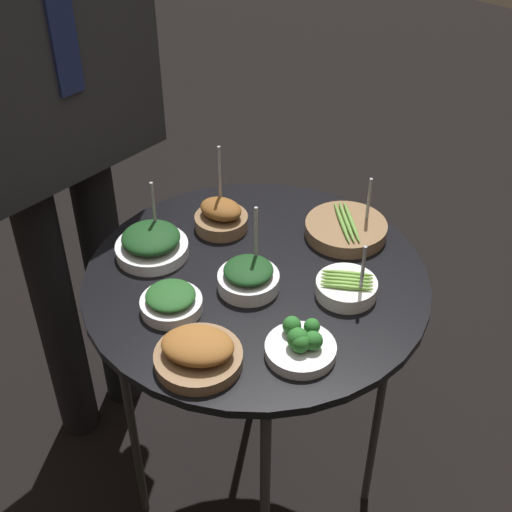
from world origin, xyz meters
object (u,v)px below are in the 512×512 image
bowl_asparagus_center (347,287)px  bowl_roast_front_right (221,216)px  bowl_spinach_back_right (152,244)px  waiter_figure (35,62)px  serving_cart (256,298)px  bowl_spinach_mid_right (171,301)px  bowl_broccoli_front_left (301,345)px  bowl_spinach_back_left (249,277)px  bowl_asparagus_far_rim (346,229)px  bowl_roast_mid_left (198,353)px

bowl_asparagus_center → bowl_roast_front_right: bearing=89.9°
bowl_spinach_back_right → waiter_figure: bearing=85.1°
serving_cart → bowl_spinach_mid_right: bearing=163.6°
bowl_spinach_mid_right → waiter_figure: size_ratio=0.07×
bowl_spinach_mid_right → waiter_figure: 0.59m
serving_cart → bowl_broccoli_front_left: 0.24m
bowl_spinach_back_left → bowl_broccoli_front_left: bearing=-110.8°
bowl_asparagus_center → bowl_broccoli_front_left: 0.18m
bowl_spinach_back_left → bowl_asparagus_far_rim: bowl_spinach_back_left is taller
bowl_roast_mid_left → bowl_spinach_mid_right: bearing=65.0°
waiter_figure → bowl_roast_mid_left: bearing=-105.8°
bowl_broccoli_front_left → serving_cart: bearing=61.9°
bowl_spinach_back_right → bowl_asparagus_center: 0.40m
bowl_spinach_back_right → waiter_figure: (0.03, 0.35, 0.28)m
bowl_spinach_back_left → serving_cart: bearing=18.8°
bowl_asparagus_center → waiter_figure: waiter_figure is taller
bowl_roast_mid_left → bowl_spinach_mid_right: size_ratio=1.34×
bowl_roast_mid_left → bowl_broccoli_front_left: bowl_roast_mid_left is taller
bowl_roast_front_right → bowl_roast_mid_left: (-0.31, -0.25, -0.00)m
serving_cart → waiter_figure: size_ratio=0.45×
bowl_asparagus_far_rim → bowl_broccoli_front_left: size_ratio=1.39×
bowl_spinach_mid_right → bowl_broccoli_front_left: size_ratio=0.93×
bowl_spinach_back_right → bowl_asparagus_far_rim: bowl_spinach_back_right is taller
bowl_spinach_back_right → bowl_spinach_back_left: bearing=-76.3°
bowl_spinach_back_right → bowl_spinach_mid_right: bearing=-120.3°
bowl_spinach_back_right → bowl_asparagus_center: bowl_spinach_back_right is taller
bowl_roast_mid_left → serving_cart: bearing=18.8°
bowl_spinach_back_right → bowl_roast_mid_left: 0.32m
bowl_spinach_back_left → bowl_spinach_back_right: bearing=103.7°
bowl_asparagus_far_rim → bowl_spinach_back_left: bearing=171.7°
bowl_asparagus_center → bowl_broccoli_front_left: bearing=-169.6°
bowl_broccoli_front_left → bowl_asparagus_center: bearing=10.4°
bowl_spinach_back_right → waiter_figure: waiter_figure is taller
bowl_spinach_back_right → waiter_figure: size_ratio=0.09×
bowl_spinach_back_left → bowl_roast_mid_left: bearing=-161.2°
bowl_spinach_back_left → bowl_broccoli_front_left: size_ratio=1.31×
bowl_spinach_mid_right → waiter_figure: (0.12, 0.51, 0.28)m
bowl_asparagus_center → bowl_spinach_back_right: bearing=113.6°
bowl_roast_front_right → waiter_figure: bearing=108.4°
bowl_asparagus_center → waiter_figure: (-0.13, 0.72, 0.29)m
serving_cart → bowl_asparagus_far_rim: 0.25m
bowl_asparagus_center → bowl_spinach_mid_right: (-0.25, 0.22, 0.00)m
bowl_asparagus_center → waiter_figure: bearing=100.2°
waiter_figure → bowl_spinach_back_right: bearing=-94.9°
bowl_spinach_mid_right → serving_cart: bearing=-16.4°
bowl_spinach_back_left → bowl_broccoli_front_left: (-0.07, -0.18, -0.00)m
bowl_spinach_back_left → bowl_asparagus_far_rim: 0.27m
serving_cart → bowl_asparagus_far_rim: size_ratio=4.50×
bowl_asparagus_center → bowl_roast_front_right: (0.00, 0.33, 0.01)m
bowl_roast_front_right → bowl_roast_mid_left: 0.40m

